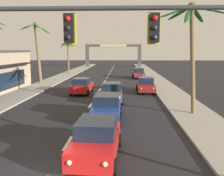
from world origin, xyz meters
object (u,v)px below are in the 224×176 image
at_px(sedan_parked_mid_kerb, 145,85).
at_px(palm_left_third, 37,43).
at_px(sedan_fifth_in_queue, 112,92).
at_px(palm_right_second, 192,32).
at_px(sedan_third_in_queue, 107,107).
at_px(traffic_signal_mast, 122,42).
at_px(palm_left_farthest, 68,49).
at_px(town_gateway_arch, 113,52).
at_px(sedan_parked_nearest_kerb, 138,73).
at_px(sedan_lead_at_stop_bar, 97,139).
at_px(sedan_oncoming_far, 82,86).

xyz_separation_m(sedan_parked_mid_kerb, palm_left_third, (-13.97, 6.40, 4.71)).
bearing_deg(sedan_fifth_in_queue, palm_right_second, -39.33).
bearing_deg(sedan_third_in_queue, sedan_fifth_in_queue, 89.69).
bearing_deg(traffic_signal_mast, palm_left_farthest, 104.56).
relative_size(palm_left_third, town_gateway_arch, 0.55).
distance_m(traffic_signal_mast, sedan_parked_nearest_kerb, 33.97).
bearing_deg(town_gateway_arch, traffic_signal_mast, -87.51).
height_order(sedan_third_in_queue, sedan_parked_mid_kerb, same).
relative_size(sedan_parked_nearest_kerb, town_gateway_arch, 0.30).
bearing_deg(sedan_third_in_queue, palm_left_farthest, 106.33).
bearing_deg(sedan_lead_at_stop_bar, palm_left_third, 113.58).
height_order(sedan_parked_mid_kerb, palm_left_farthest, palm_left_farthest).
relative_size(sedan_fifth_in_queue, palm_left_third, 0.54).
relative_size(sedan_parked_nearest_kerb, palm_left_farthest, 0.70).
relative_size(sedan_lead_at_stop_bar, sedan_oncoming_far, 1.00).
distance_m(sedan_fifth_in_queue, sedan_oncoming_far, 5.17).
relative_size(palm_left_third, palm_right_second, 1.06).
height_order(sedan_lead_at_stop_bar, sedan_parked_nearest_kerb, same).
bearing_deg(sedan_third_in_queue, palm_right_second, 14.60).
relative_size(sedan_third_in_queue, sedan_fifth_in_queue, 0.99).
height_order(sedan_lead_at_stop_bar, palm_right_second, palm_right_second).
bearing_deg(traffic_signal_mast, palm_right_second, 63.54).
xyz_separation_m(traffic_signal_mast, palm_right_second, (4.75, 9.55, 0.96)).
height_order(sedan_oncoming_far, sedan_parked_mid_kerb, same).
xyz_separation_m(sedan_parked_nearest_kerb, palm_left_third, (-14.02, -7.91, 4.71)).
relative_size(traffic_signal_mast, town_gateway_arch, 0.75).
relative_size(palm_left_farthest, palm_right_second, 0.82).
bearing_deg(town_gateway_arch, palm_left_farthest, -110.37).
distance_m(traffic_signal_mast, sedan_lead_at_stop_bar, 4.53).
bearing_deg(sedan_oncoming_far, sedan_fifth_in_queue, -49.98).
xyz_separation_m(traffic_signal_mast, sedan_parked_nearest_kerb, (2.55, 33.64, -3.99)).
distance_m(sedan_fifth_in_queue, palm_left_third, 16.26).
bearing_deg(town_gateway_arch, sedan_oncoming_far, -92.14).
bearing_deg(sedan_lead_at_stop_bar, sedan_third_in_queue, 89.62).
bearing_deg(traffic_signal_mast, palm_left_third, 114.03).
relative_size(sedan_parked_mid_kerb, palm_left_third, 0.54).
height_order(sedan_fifth_in_queue, palm_right_second, palm_right_second).
relative_size(sedan_lead_at_stop_bar, town_gateway_arch, 0.30).
relative_size(sedan_fifth_in_queue, sedan_oncoming_far, 1.00).
xyz_separation_m(traffic_signal_mast, palm_left_farthest, (-10.51, 40.45, -0.12)).
bearing_deg(palm_left_farthest, palm_right_second, -63.72).
height_order(traffic_signal_mast, palm_right_second, palm_right_second).
xyz_separation_m(sedan_third_in_queue, sedan_parked_mid_kerb, (3.51, 11.28, 0.00)).
bearing_deg(town_gateway_arch, sedan_lead_at_stop_bar, -88.44).
bearing_deg(sedan_oncoming_far, palm_left_third, 133.61).
xyz_separation_m(sedan_parked_mid_kerb, town_gateway_arch, (-5.18, 42.20, 3.21)).
xyz_separation_m(traffic_signal_mast, sedan_parked_mid_kerb, (2.50, 19.33, -3.99)).
xyz_separation_m(sedan_lead_at_stop_bar, town_gateway_arch, (-1.63, 59.67, 3.21)).
bearing_deg(sedan_oncoming_far, palm_left_farthest, 105.58).
bearing_deg(palm_left_third, sedan_third_in_queue, -59.38).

